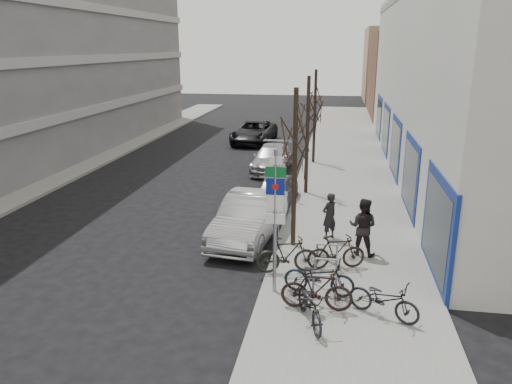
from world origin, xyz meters
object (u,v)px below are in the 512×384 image
(meter_front, at_px, (279,228))
(parked_car_back, at_px, (272,158))
(bike_near_right, at_px, (317,289))
(tree_mid, at_px, (308,108))
(pedestrian_near, at_px, (329,216))
(bike_mid_curb, at_px, (319,274))
(lane_car, at_px, (254,132))
(pedestrian_far, at_px, (363,226))
(bike_far_curb, at_px, (384,296))
(tree_near, at_px, (295,131))
(highway_sign_pole, at_px, (275,213))
(bike_rack, at_px, (326,269))
(parked_car_front, at_px, (249,218))
(bike_near_left, at_px, (310,302))
(bike_mid_inner, at_px, (287,254))
(tree_far, at_px, (315,94))
(meter_mid, at_px, (294,185))
(bike_far_inner, at_px, (336,252))
(parked_car_mid, at_px, (275,192))
(meter_back, at_px, (303,158))

(meter_front, relative_size, parked_car_back, 0.26)
(meter_front, xyz_separation_m, bike_near_right, (1.46, -3.83, -0.19))
(tree_mid, height_order, pedestrian_near, tree_mid)
(bike_mid_curb, relative_size, pedestrian_near, 1.17)
(parked_car_back, relative_size, lane_car, 0.86)
(meter_front, xyz_separation_m, pedestrian_far, (2.76, 0.04, 0.20))
(bike_far_curb, bearing_deg, meter_front, 65.73)
(tree_near, distance_m, parked_car_back, 11.80)
(highway_sign_pole, relative_size, parked_car_back, 0.87)
(pedestrian_near, xyz_separation_m, pedestrian_far, (1.11, -1.23, 0.13))
(bike_rack, distance_m, parked_car_front, 4.53)
(bike_near_left, xyz_separation_m, bike_mid_inner, (-0.86, 2.80, 0.01))
(tree_mid, height_order, lane_car, tree_mid)
(tree_far, bearing_deg, parked_car_back, -139.09)
(meter_front, bearing_deg, parked_car_back, 98.69)
(bike_mid_inner, distance_m, parked_car_back, 13.50)
(meter_mid, height_order, bike_near_right, meter_mid)
(bike_far_inner, relative_size, parked_car_back, 0.38)
(highway_sign_pole, distance_m, tree_near, 3.88)
(parked_car_front, bearing_deg, parked_car_mid, 89.92)
(tree_mid, bearing_deg, bike_near_left, -85.63)
(tree_far, relative_size, bike_far_inner, 3.00)
(bike_mid_inner, height_order, lane_car, lane_car)
(tree_mid, height_order, meter_back, tree_mid)
(bike_far_curb, bearing_deg, parked_car_mid, 50.46)
(tree_mid, xyz_separation_m, parked_car_back, (-2.22, 4.58, -3.40))
(tree_near, relative_size, bike_mid_inner, 2.87)
(bike_near_right, xyz_separation_m, bike_far_inner, (0.47, 2.60, -0.02))
(tree_mid, xyz_separation_m, pedestrian_near, (1.20, -5.72, -3.11))
(parked_car_front, xyz_separation_m, lane_car, (-2.97, 18.67, -0.04))
(bike_mid_inner, relative_size, bike_far_inner, 1.04)
(bike_rack, xyz_separation_m, bike_far_curb, (1.49, -1.53, 0.07))
(bike_far_curb, bearing_deg, tree_far, 35.82)
(highway_sign_pole, distance_m, bike_near_right, 2.27)
(bike_mid_curb, relative_size, lane_car, 0.35)
(parked_car_back, bearing_deg, bike_mid_curb, -77.03)
(tree_far, relative_size, meter_front, 4.33)
(tree_far, xyz_separation_m, bike_mid_inner, (0.02, -15.24, -3.37))
(tree_near, bearing_deg, tree_far, 90.00)
(meter_front, relative_size, bike_near_right, 0.67)
(tree_near, relative_size, bike_far_curb, 2.92)
(pedestrian_near, bearing_deg, bike_near_left, 42.36)
(parked_car_front, distance_m, parked_car_mid, 3.97)
(highway_sign_pole, xyz_separation_m, parked_car_back, (-2.02, 14.59, -1.76))
(highway_sign_pole, relative_size, lane_car, 0.75)
(bike_near_left, height_order, bike_far_curb, bike_far_curb)
(meter_back, bearing_deg, lane_car, 115.44)
(meter_mid, relative_size, bike_mid_inner, 0.66)
(meter_mid, xyz_separation_m, bike_far_curb, (3.14, -9.43, -0.19))
(meter_back, distance_m, parked_car_mid, 5.99)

